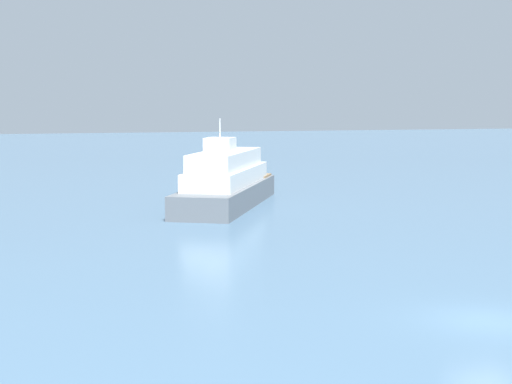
% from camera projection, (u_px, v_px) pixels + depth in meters
% --- Properties ---
extents(ground_plane, '(400.00, 400.00, 0.00)m').
position_uv_depth(ground_plane, '(487.00, 321.00, 27.64)').
color(ground_plane, slate).
extents(white_riverboat, '(12.43, 17.40, 6.79)m').
position_uv_depth(white_riverboat, '(227.00, 182.00, 59.10)').
color(white_riverboat, slate).
rests_on(white_riverboat, ground).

